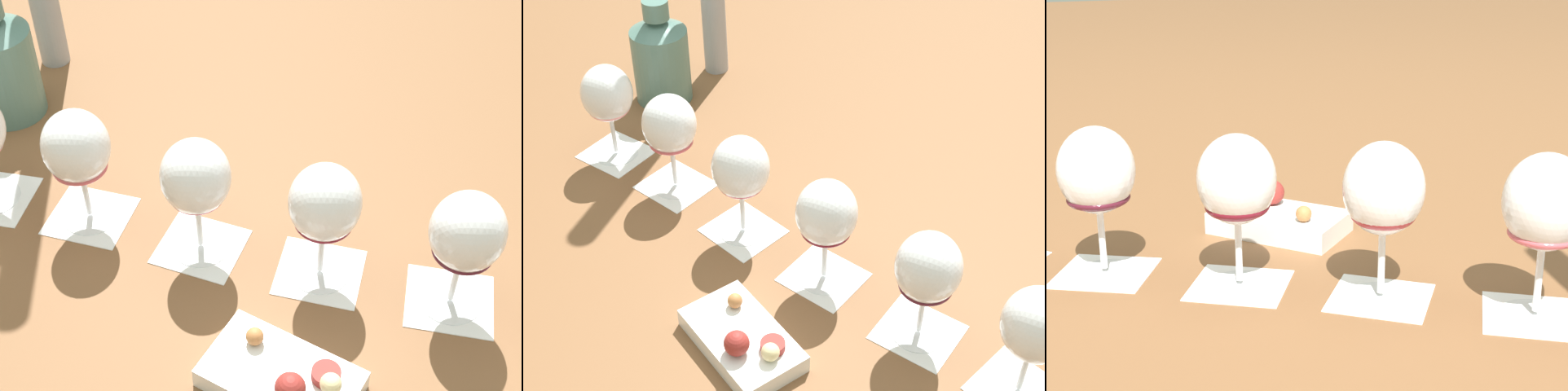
# 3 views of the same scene
# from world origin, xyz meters

# --- Properties ---
(ground_plane) EXTENTS (8.00, 8.00, 0.00)m
(ground_plane) POSITION_xyz_m (0.00, 0.00, 0.00)
(ground_plane) COLOR brown
(tasting_card_1) EXTENTS (0.14, 0.14, 0.00)m
(tasting_card_1) POSITION_xyz_m (-0.20, 0.14, 0.00)
(tasting_card_1) COLOR white
(tasting_card_1) RESTS_ON ground_plane
(tasting_card_2) EXTENTS (0.14, 0.14, 0.00)m
(tasting_card_2) POSITION_xyz_m (-0.07, 0.04, 0.00)
(tasting_card_2) COLOR white
(tasting_card_2) RESTS_ON ground_plane
(tasting_card_3) EXTENTS (0.14, 0.14, 0.00)m
(tasting_card_3) POSITION_xyz_m (0.06, -0.04, 0.00)
(tasting_card_3) COLOR white
(tasting_card_3) RESTS_ON ground_plane
(tasting_card_4) EXTENTS (0.14, 0.14, 0.00)m
(tasting_card_4) POSITION_xyz_m (0.20, -0.13, 0.00)
(tasting_card_4) COLOR white
(tasting_card_4) RESTS_ON ground_plane
(wine_glass_1) EXTENTS (0.09, 0.09, 0.17)m
(wine_glass_1) POSITION_xyz_m (-0.20, 0.14, 0.12)
(wine_glass_1) COLOR white
(wine_glass_1) RESTS_ON tasting_card_1
(wine_glass_2) EXTENTS (0.09, 0.09, 0.17)m
(wine_glass_2) POSITION_xyz_m (-0.07, 0.04, 0.12)
(wine_glass_2) COLOR white
(wine_glass_2) RESTS_ON tasting_card_2
(wine_glass_3) EXTENTS (0.09, 0.09, 0.17)m
(wine_glass_3) POSITION_xyz_m (0.06, -0.04, 0.12)
(wine_glass_3) COLOR white
(wine_glass_3) RESTS_ON tasting_card_3
(wine_glass_4) EXTENTS (0.09, 0.09, 0.17)m
(wine_glass_4) POSITION_xyz_m (0.20, -0.13, 0.12)
(wine_glass_4) COLOR white
(wine_glass_4) RESTS_ON tasting_card_4
(ceramic_vase) EXTENTS (0.11, 0.11, 0.20)m
(ceramic_vase) POSITION_xyz_m (-0.29, 0.40, 0.09)
(ceramic_vase) COLOR #4C7066
(ceramic_vase) RESTS_ON ground_plane
(snack_dish) EXTENTS (0.19, 0.19, 0.06)m
(snack_dish) POSITION_xyz_m (-0.03, -0.19, 0.02)
(snack_dish) COLOR white
(snack_dish) RESTS_ON ground_plane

